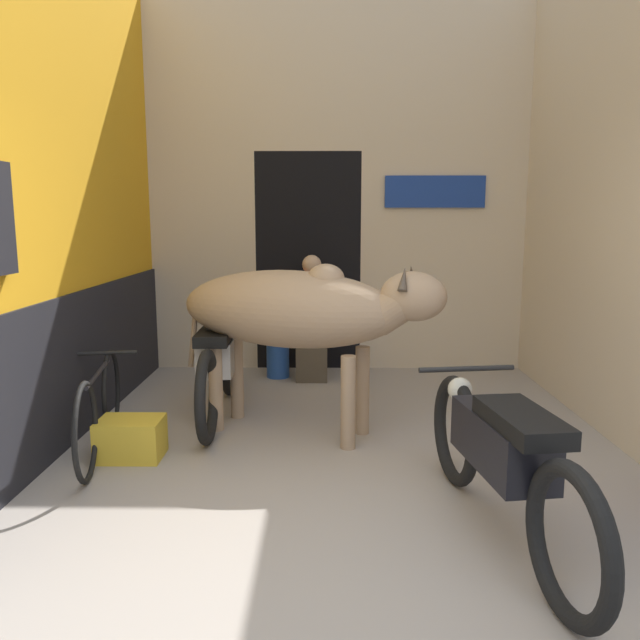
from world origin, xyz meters
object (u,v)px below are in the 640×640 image
shopkeeper_seated (312,315)px  plastic_stool (278,353)px  motorcycle_near (502,455)px  crate (131,439)px  cow (299,311)px  motorcycle_far (219,362)px  bicycle (100,408)px

shopkeeper_seated → plastic_stool: 0.56m
motorcycle_near → crate: motorcycle_near is taller
cow → shopkeeper_seated: size_ratio=1.65×
motorcycle_far → shopkeeper_seated: (0.75, 1.23, 0.21)m
crate → motorcycle_far: bearing=63.5°
cow → bicycle: 1.59m
motorcycle_near → plastic_stool: (-1.41, 3.33, -0.21)m
cow → motorcycle_near: (1.11, -1.60, -0.51)m
plastic_stool → cow: bearing=-80.1°
cow → crate: bearing=-155.9°
bicycle → shopkeeper_seated: 2.56m
motorcycle_far → plastic_stool: size_ratio=4.27×
cow → bicycle: bearing=-163.0°
motorcycle_far → crate: size_ratio=4.59×
motorcycle_near → crate: (-2.27, 1.08, -0.32)m
bicycle → shopkeeper_seated: size_ratio=1.24×
motorcycle_far → crate: motorcycle_far is taller
plastic_stool → crate: size_ratio=1.08×
motorcycle_far → shopkeeper_seated: size_ratio=1.57×
shopkeeper_seated → plastic_stool: shopkeeper_seated is taller
motorcycle_far → plastic_stool: motorcycle_far is taller
motorcycle_far → bicycle: size_ratio=1.27×
bicycle → shopkeeper_seated: bearing=55.0°
motorcycle_near → shopkeeper_seated: (-1.05, 3.25, 0.21)m
cow → motorcycle_far: bearing=148.6°
cow → bicycle: (-1.40, -0.43, -0.63)m
cow → plastic_stool: cow is taller
motorcycle_far → crate: 1.10m
cow → bicycle: size_ratio=1.33×
motorcycle_near → crate: bearing=154.5°
motorcycle_near → plastic_stool: size_ratio=4.36×
plastic_stool → shopkeeper_seated: bearing=-11.9°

